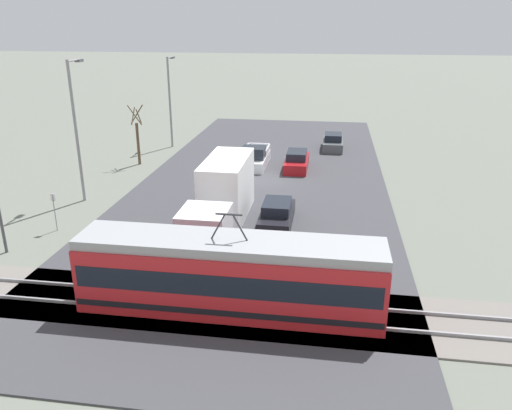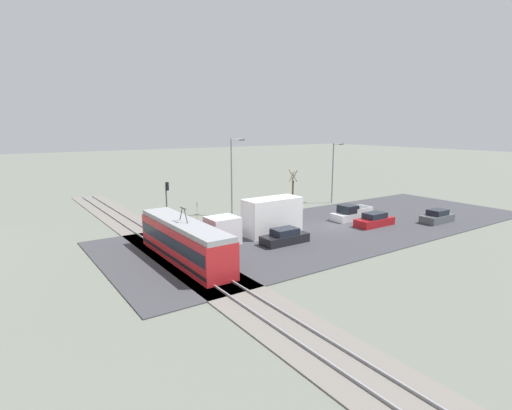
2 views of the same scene
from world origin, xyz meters
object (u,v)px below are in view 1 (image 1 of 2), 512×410
(sedan_car_2, at_px, (333,143))
(sedan_car_0, at_px, (297,161))
(street_lamp_mid_block, at_px, (170,96))
(box_truck, at_px, (222,197))
(street_tree, at_px, (138,138))
(no_parking_sign, at_px, (54,208))
(light_rail_tram, at_px, (230,275))
(pickup_truck, at_px, (255,158))
(sedan_car_1, at_px, (277,215))
(street_lamp_near_crossing, at_px, (76,123))

(sedan_car_2, bearing_deg, sedan_car_0, -112.14)
(sedan_car_2, relative_size, street_lamp_mid_block, 0.49)
(box_truck, distance_m, sedan_car_0, 13.39)
(sedan_car_0, relative_size, street_tree, 0.93)
(box_truck, bearing_deg, no_parking_sign, 13.50)
(light_rail_tram, height_order, sedan_car_0, light_rail_tram)
(street_tree, bearing_deg, no_parking_sign, 91.85)
(street_lamp_mid_block, distance_m, no_parking_sign, 21.85)
(pickup_truck, distance_m, sedan_car_1, 13.06)
(no_parking_sign, bearing_deg, street_tree, -88.15)
(light_rail_tram, distance_m, box_truck, 9.60)
(sedan_car_0, relative_size, sedan_car_1, 1.03)
(sedan_car_0, bearing_deg, light_rail_tram, 86.84)
(box_truck, height_order, sedan_car_2, box_truck)
(no_parking_sign, bearing_deg, street_lamp_near_crossing, -80.90)
(sedan_car_1, bearing_deg, street_lamp_mid_block, 123.57)
(sedan_car_2, xyz_separation_m, street_lamp_near_crossing, (17.00, 17.04, 4.68))
(box_truck, relative_size, sedan_car_2, 2.40)
(box_truck, bearing_deg, sedan_car_1, -172.17)
(no_parking_sign, bearing_deg, sedan_car_1, -167.92)
(no_parking_sign, bearing_deg, sedan_car_2, -125.70)
(street_tree, height_order, street_lamp_near_crossing, street_lamp_near_crossing)
(pickup_truck, relative_size, street_lamp_near_crossing, 0.55)
(street_lamp_near_crossing, bearing_deg, sedan_car_2, -134.93)
(street_tree, height_order, no_parking_sign, street_tree)
(light_rail_tram, xyz_separation_m, pickup_truck, (2.38, -22.39, -0.90))
(sedan_car_2, relative_size, street_lamp_near_crossing, 0.45)
(sedan_car_1, distance_m, sedan_car_2, 19.97)
(sedan_car_2, bearing_deg, sedan_car_1, -99.42)
(sedan_car_2, height_order, street_lamp_near_crossing, street_lamp_near_crossing)
(light_rail_tram, relative_size, sedan_car_2, 3.03)
(box_truck, xyz_separation_m, sedan_car_2, (-6.52, -20.15, -1.11))
(street_lamp_near_crossing, bearing_deg, sedan_car_1, 169.05)
(sedan_car_0, height_order, sedan_car_2, sedan_car_2)
(sedan_car_0, xyz_separation_m, no_parking_sign, (13.17, 15.17, 0.70))
(sedan_car_0, bearing_deg, box_truck, 74.53)
(street_tree, relative_size, no_parking_sign, 2.25)
(light_rail_tram, bearing_deg, street_tree, -60.24)
(street_tree, height_order, street_lamp_mid_block, street_lamp_mid_block)
(light_rail_tram, distance_m, sedan_car_0, 22.22)
(pickup_truck, bearing_deg, sedan_car_2, -132.92)
(pickup_truck, relative_size, sedan_car_2, 1.23)
(street_lamp_near_crossing, distance_m, street_lamp_mid_block, 16.20)
(sedan_car_1, height_order, sedan_car_2, sedan_car_2)
(box_truck, height_order, street_tree, street_tree)
(sedan_car_0, relative_size, street_lamp_near_crossing, 0.51)
(sedan_car_1, bearing_deg, sedan_car_2, 80.58)
(pickup_truck, xyz_separation_m, street_lamp_near_crossing, (10.44, 9.98, 4.61))
(street_tree, distance_m, street_lamp_mid_block, 7.35)
(light_rail_tram, relative_size, street_lamp_near_crossing, 1.36)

